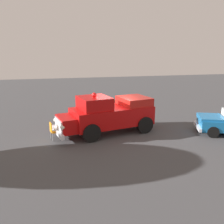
{
  "coord_description": "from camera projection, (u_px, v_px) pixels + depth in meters",
  "views": [
    {
      "loc": [
        -3.66,
        -14.86,
        5.1
      ],
      "look_at": [
        -0.22,
        -0.24,
        1.3
      ],
      "focal_mm": 40.63,
      "sensor_mm": 36.0,
      "label": 1
    }
  ],
  "objects": [
    {
      "name": "lawn_chair_near_truck",
      "position": [
        114.0,
        108.0,
        19.5
      ],
      "size": [
        0.61,
        0.61,
        1.02
      ],
      "color": "#B7BABF",
      "rests_on": "ground"
    },
    {
      "name": "vintage_fire_truck",
      "position": [
        109.0,
        114.0,
        15.42
      ],
      "size": [
        6.28,
        3.46,
        2.59
      ],
      "color": "black",
      "rests_on": "ground"
    },
    {
      "name": "lawn_chair_by_car",
      "position": [
        145.0,
        116.0,
        17.29
      ],
      "size": [
        0.63,
        0.63,
        1.02
      ],
      "color": "#B7BABF",
      "rests_on": "ground"
    },
    {
      "name": "lawn_chair_spare",
      "position": [
        53.0,
        130.0,
        14.39
      ],
      "size": [
        0.59,
        0.6,
        1.02
      ],
      "color": "#B7BABF",
      "rests_on": "ground"
    },
    {
      "name": "spectator_seated",
      "position": [
        114.0,
        107.0,
        19.35
      ],
      "size": [
        0.5,
        0.61,
        1.29
      ],
      "color": "#383842",
      "rests_on": "ground"
    },
    {
      "name": "ground_plane",
      "position": [
        114.0,
        131.0,
        16.09
      ],
      "size": [
        60.0,
        60.0,
        0.0
      ],
      "primitive_type": "plane",
      "color": "#424244"
    }
  ]
}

